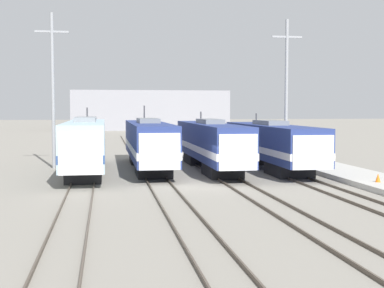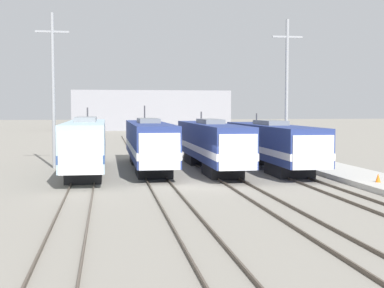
# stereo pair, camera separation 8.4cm
# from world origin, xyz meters

# --- Properties ---
(ground_plane) EXTENTS (400.00, 400.00, 0.00)m
(ground_plane) POSITION_xyz_m (0.00, 0.00, 0.00)
(ground_plane) COLOR gray
(rail_pair_far_left) EXTENTS (1.50, 120.00, 0.15)m
(rail_pair_far_left) POSITION_xyz_m (-7.27, 0.00, 0.07)
(rail_pair_far_left) COLOR #4C4238
(rail_pair_far_left) RESTS_ON ground_plane
(rail_pair_center_left) EXTENTS (1.51, 120.00, 0.15)m
(rail_pair_center_left) POSITION_xyz_m (-2.42, 0.00, 0.07)
(rail_pair_center_left) COLOR #4C4238
(rail_pair_center_left) RESTS_ON ground_plane
(rail_pair_center_right) EXTENTS (1.51, 120.00, 0.15)m
(rail_pair_center_right) POSITION_xyz_m (2.42, 0.00, 0.07)
(rail_pair_center_right) COLOR #4C4238
(rail_pair_center_right) RESTS_ON ground_plane
(rail_pair_far_right) EXTENTS (1.50, 120.00, 0.15)m
(rail_pair_far_right) POSITION_xyz_m (7.27, 0.00, 0.07)
(rail_pair_far_right) COLOR #4C4238
(rail_pair_far_right) RESTS_ON ground_plane
(locomotive_far_left) EXTENTS (2.84, 18.10, 4.94)m
(locomotive_far_left) POSITION_xyz_m (-7.27, 7.38, 2.18)
(locomotive_far_left) COLOR #232326
(locomotive_far_left) RESTS_ON ground_plane
(locomotive_center_left) EXTENTS (2.92, 18.49, 5.11)m
(locomotive_center_left) POSITION_xyz_m (-2.42, 9.43, 2.10)
(locomotive_center_left) COLOR black
(locomotive_center_left) RESTS_ON ground_plane
(locomotive_center_right) EXTENTS (2.74, 18.50, 4.58)m
(locomotive_center_right) POSITION_xyz_m (2.42, 8.28, 2.08)
(locomotive_center_right) COLOR black
(locomotive_center_right) RESTS_ON ground_plane
(locomotive_far_right) EXTENTS (3.03, 18.23, 4.43)m
(locomotive_far_right) POSITION_xyz_m (7.27, 7.84, 2.02)
(locomotive_far_right) COLOR black
(locomotive_far_right) RESTS_ON ground_plane
(catenary_tower_left) EXTENTS (2.67, 0.28, 12.49)m
(catenary_tower_left) POSITION_xyz_m (-9.95, 11.46, 6.55)
(catenary_tower_left) COLOR gray
(catenary_tower_left) RESTS_ON ground_plane
(catenary_tower_right) EXTENTS (2.67, 0.28, 12.49)m
(catenary_tower_right) POSITION_xyz_m (9.67, 11.46, 6.55)
(catenary_tower_right) COLOR gray
(catenary_tower_right) RESTS_ON ground_plane
(platform) EXTENTS (4.00, 120.00, 0.35)m
(platform) POSITION_xyz_m (11.43, 0.00, 0.17)
(platform) COLOR #B7B5AD
(platform) RESTS_ON ground_plane
(traffic_cone) EXTENTS (0.32, 0.32, 0.55)m
(traffic_cone) POSITION_xyz_m (10.68, -2.66, 0.62)
(traffic_cone) COLOR orange
(traffic_cone) RESTS_ON platform
(depot_building) EXTENTS (34.91, 15.63, 8.81)m
(depot_building) POSITION_xyz_m (4.32, 91.37, 4.41)
(depot_building) COLOR gray
(depot_building) RESTS_ON ground_plane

